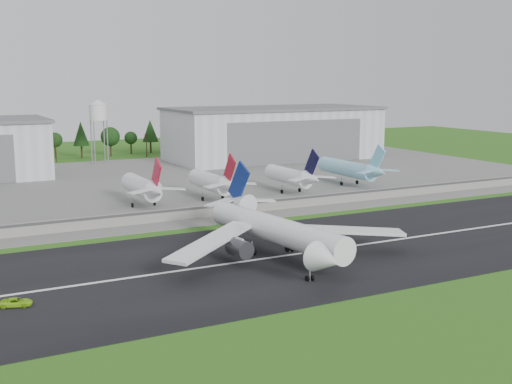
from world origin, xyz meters
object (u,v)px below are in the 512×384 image
main_airliner (277,236)px  parked_jet_navy (293,176)px  parked_jet_red_b (214,182)px  parked_jet_skyblue (352,169)px  ground_vehicle (16,302)px  parked_jet_red_a (144,187)px

main_airliner → parked_jet_navy: 79.89m
parked_jet_red_b → parked_jet_skyblue: bearing=5.0°
ground_vehicle → parked_jet_red_a: (45.96, 73.29, 5.36)m
ground_vehicle → parked_jet_skyblue: parked_jet_skyblue is taller
ground_vehicle → parked_jet_navy: bearing=-35.9°
main_airliner → parked_jet_skyblue: 101.44m
parked_jet_red_b → parked_jet_skyblue: (57.02, 5.02, 0.04)m
main_airliner → ground_vehicle: size_ratio=11.12×
parked_jet_skyblue → parked_jet_red_b: bearing=-175.0°
ground_vehicle → parked_jet_red_b: bearing=-26.0°
ground_vehicle → parked_jet_skyblue: size_ratio=0.14×
parked_jet_red_b → parked_jet_navy: (29.11, -0.01, -0.07)m
parked_jet_red_b → parked_jet_red_a: bearing=180.0°
main_airliner → parked_jet_red_a: 67.56m
main_airliner → ground_vehicle: bearing=-1.1°
main_airliner → parked_jet_red_b: 68.53m
parked_jet_red_a → parked_jet_skyblue: bearing=3.6°
parked_jet_navy → parked_jet_skyblue: 28.36m
parked_jet_red_b → parked_jet_navy: parked_jet_red_b is taller
parked_jet_red_a → parked_jet_navy: parked_jet_red_a is taller
parked_jet_red_b → parked_jet_navy: bearing=-0.0°
ground_vehicle → parked_jet_skyblue: 148.42m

